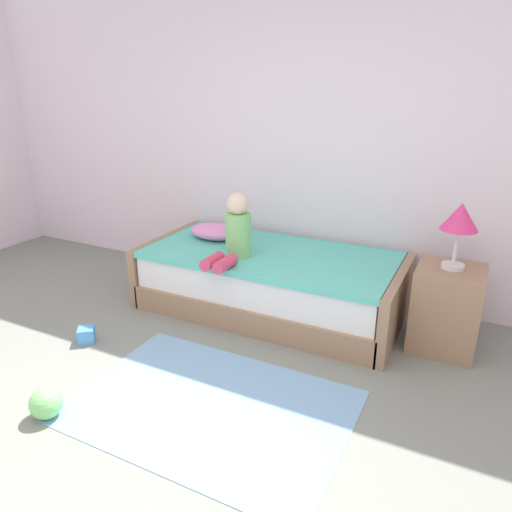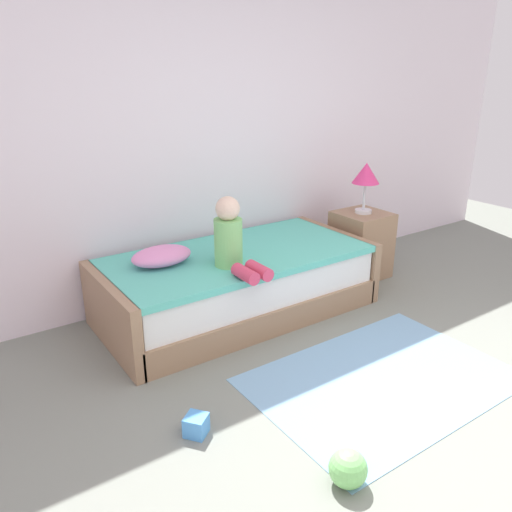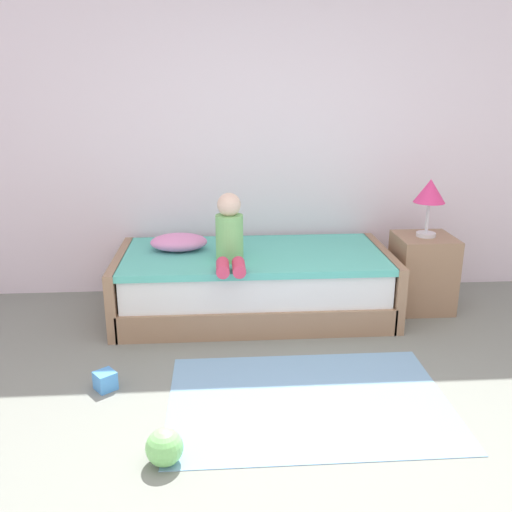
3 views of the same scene
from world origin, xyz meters
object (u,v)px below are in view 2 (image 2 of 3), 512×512
object	(u,v)px
pillow	(162,256)
toy_ball	(348,468)
table_lamp	(366,176)
toy_block	(196,425)
child_figure	(232,240)
nightstand	(361,244)
bed	(238,283)

from	to	relation	value
pillow	toy_ball	world-z (taller)	pillow
table_lamp	toy_block	world-z (taller)	table_lamp
table_lamp	child_figure	world-z (taller)	table_lamp
nightstand	child_figure	bearing A→B (deg)	-171.12
nightstand	toy_block	bearing A→B (deg)	-154.58
table_lamp	pillow	distance (m)	1.96
bed	child_figure	xyz separation A→B (m)	(-0.19, -0.23, 0.46)
table_lamp	child_figure	size ratio (longest dim) A/B	0.88
table_lamp	toy_block	bearing A→B (deg)	-154.58
nightstand	toy_ball	size ratio (longest dim) A/B	3.29
nightstand	child_figure	xyz separation A→B (m)	(-1.54, -0.24, 0.40)
table_lamp	toy_ball	size ratio (longest dim) A/B	2.46
bed	table_lamp	distance (m)	1.52
bed	nightstand	xyz separation A→B (m)	(1.35, 0.01, 0.05)
nightstand	toy_ball	distance (m)	2.62
table_lamp	toy_ball	xyz separation A→B (m)	(-1.89, -1.80, -0.85)
bed	pillow	bearing A→B (deg)	170.17
bed	pillow	world-z (taller)	pillow
bed	toy_block	world-z (taller)	bed
pillow	toy_ball	xyz separation A→B (m)	(0.03, -1.89, -0.47)
table_lamp	child_figure	xyz separation A→B (m)	(-1.54, -0.24, -0.23)
bed	pillow	distance (m)	0.67
nightstand	table_lamp	distance (m)	0.64
table_lamp	pillow	size ratio (longest dim) A/B	1.02
toy_block	pillow	bearing A→B (deg)	72.21
bed	toy_ball	size ratio (longest dim) A/B	11.55
toy_ball	table_lamp	bearing A→B (deg)	43.54
child_figure	toy_block	bearing A→B (deg)	-131.92
toy_block	nightstand	bearing A→B (deg)	25.42
nightstand	bed	bearing A→B (deg)	-179.50
child_figure	toy_block	size ratio (longest dim) A/B	4.56
child_figure	toy_ball	xyz separation A→B (m)	(-0.35, -1.56, -0.61)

